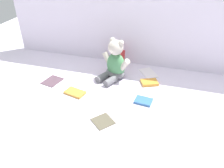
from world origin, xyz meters
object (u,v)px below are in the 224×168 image
object	(u,v)px
book_case_0	(149,82)
book_case_6	(143,101)
book_case_1	(103,121)
book_case_2	(148,73)
book_case_4	(52,81)
teddy_bear	(115,64)
book_case_5	(75,93)
book_case_3	(118,59)

from	to	relation	value
book_case_0	book_case_6	distance (m)	0.20
book_case_1	book_case_2	size ratio (longest dim) A/B	0.69
book_case_4	teddy_bear	bearing A→B (deg)	-144.32
teddy_bear	book_case_2	size ratio (longest dim) A/B	1.91
book_case_6	book_case_2	bearing A→B (deg)	-170.15
book_case_2	book_case_5	bearing A→B (deg)	-171.72
book_case_1	book_case_3	xyz separation A→B (m)	(-0.07, 0.58, 0.06)
book_case_4	book_case_6	size ratio (longest dim) A/B	1.27
book_case_3	book_case_2	bearing A→B (deg)	-4.01
book_case_6	book_case_4	bearing A→B (deg)	-88.42
teddy_bear	book_case_4	xyz separation A→B (m)	(-0.38, -0.17, -0.09)
book_case_4	book_case_5	xyz separation A→B (m)	(0.20, -0.09, 0.00)
book_case_1	book_case_6	xyz separation A→B (m)	(0.17, 0.22, 0.00)
book_case_1	book_case_5	bearing A→B (deg)	2.72
book_case_0	book_case_3	distance (m)	0.30
book_case_2	book_case_3	bearing A→B (deg)	138.27
book_case_3	book_case_0	bearing A→B (deg)	-30.02
book_case_4	book_case_6	world-z (taller)	book_case_6
book_case_3	book_case_6	size ratio (longest dim) A/B	1.44
book_case_0	book_case_5	size ratio (longest dim) A/B	0.87
book_case_0	book_case_2	xyz separation A→B (m)	(-0.02, 0.13, -0.01)
teddy_bear	book_case_1	xyz separation A→B (m)	(0.06, -0.44, -0.09)
book_case_3	book_case_6	bearing A→B (deg)	-53.40
book_case_1	book_case_5	world-z (taller)	book_case_5
book_case_2	book_case_6	world-z (taller)	book_case_6
book_case_5	book_case_6	bearing A→B (deg)	-71.77
book_case_2	book_case_6	bearing A→B (deg)	-121.81
teddy_bear	book_case_6	xyz separation A→B (m)	(0.23, -0.22, -0.09)
book_case_0	book_case_2	distance (m)	0.13
teddy_bear	book_case_4	distance (m)	0.42
teddy_bear	book_case_0	bearing A→B (deg)	20.23
book_case_3	book_case_4	size ratio (longest dim) A/B	1.14
book_case_2	book_case_0	bearing A→B (deg)	-114.67
teddy_bear	book_case_3	xyz separation A→B (m)	(-0.01, 0.14, -0.03)
book_case_0	book_case_3	size ratio (longest dim) A/B	0.76
book_case_2	book_case_3	world-z (taller)	book_case_3
book_case_1	book_case_2	xyz separation A→B (m)	(0.15, 0.55, -0.00)
book_case_0	book_case_4	bearing A→B (deg)	-100.16
book_case_0	book_case_6	xyz separation A→B (m)	(-0.00, -0.20, -0.00)
book_case_0	book_case_4	size ratio (longest dim) A/B	0.86
book_case_6	teddy_bear	bearing A→B (deg)	-127.29
book_case_1	book_case_2	distance (m)	0.57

